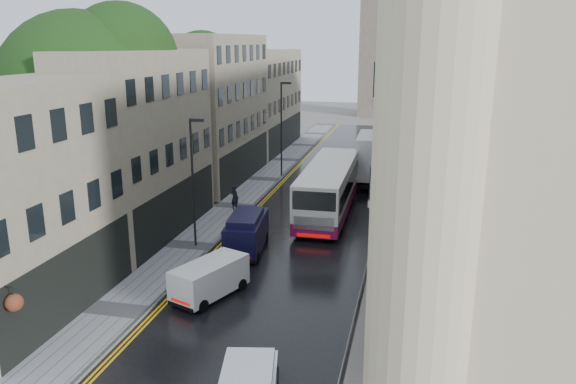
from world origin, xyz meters
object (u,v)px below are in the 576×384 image
at_px(white_van, 177,285).
at_px(navy_van, 226,240).
at_px(lamp_post_near, 193,184).
at_px(tree_near, 84,123).
at_px(tree_far, 179,110).
at_px(lamp_post_far, 281,130).
at_px(cream_bus, 301,202).
at_px(white_lorry, 358,162).
at_px(pedestrian, 235,198).

bearing_deg(white_van, navy_van, 106.35).
bearing_deg(lamp_post_near, tree_near, 169.58).
height_order(tree_far, lamp_post_near, tree_far).
xyz_separation_m(tree_near, lamp_post_far, (7.80, 17.34, -2.78)).
bearing_deg(tree_far, lamp_post_near, -64.03).
height_order(tree_near, navy_van, tree_near).
height_order(tree_near, lamp_post_near, tree_near).
bearing_deg(cream_bus, tree_far, 142.48).
distance_m(cream_bus, white_lorry, 11.19).
distance_m(white_lorry, white_van, 23.44).
bearing_deg(navy_van, lamp_post_near, 140.16).
bearing_deg(tree_far, lamp_post_far, 30.07).
bearing_deg(white_lorry, tree_far, -173.83).
xyz_separation_m(cream_bus, pedestrian, (-5.20, 2.41, -0.72)).
relative_size(tree_far, navy_van, 2.70).
xyz_separation_m(tree_far, lamp_post_near, (6.70, -13.75, -2.43)).
height_order(tree_far, navy_van, tree_far).
distance_m(white_van, lamp_post_near, 7.77).
xyz_separation_m(white_lorry, lamp_post_near, (-7.71, -15.73, 1.67)).
bearing_deg(lamp_post_near, cream_bus, 38.32).
relative_size(white_van, navy_van, 0.84).
xyz_separation_m(pedestrian, lamp_post_far, (0.76, 10.86, 3.15)).
bearing_deg(cream_bus, navy_van, -114.33).
distance_m(tree_far, cream_bus, 15.57).
bearing_deg(navy_van, lamp_post_far, 88.42).
distance_m(cream_bus, white_van, 12.26).
relative_size(tree_near, cream_bus, 1.10).
xyz_separation_m(tree_near, white_lorry, (14.71, 14.98, -4.82)).
bearing_deg(navy_van, white_lorry, 66.76).
height_order(pedestrian, lamp_post_far, lamp_post_far).
distance_m(tree_far, white_lorry, 15.11).
bearing_deg(tree_near, pedestrian, 42.64).
distance_m(navy_van, lamp_post_near, 3.91).
bearing_deg(white_van, lamp_post_far, 114.30).
relative_size(cream_bus, lamp_post_near, 1.71).
distance_m(lamp_post_near, lamp_post_far, 18.12).
bearing_deg(tree_near, tree_far, 88.68).
distance_m(tree_near, pedestrian, 11.26).
bearing_deg(navy_van, tree_far, 114.42).
distance_m(cream_bus, pedestrian, 5.78).
distance_m(cream_bus, lamp_post_far, 14.21).
xyz_separation_m(white_lorry, white_van, (-5.79, -22.68, -1.23)).
height_order(white_van, lamp_post_near, lamp_post_near).
height_order(tree_near, lamp_post_far, tree_near).
relative_size(cream_bus, white_van, 3.25).
distance_m(tree_near, white_lorry, 21.54).
xyz_separation_m(tree_near, tree_far, (0.30, 13.00, -0.72)).
height_order(white_lorry, lamp_post_near, lamp_post_near).
distance_m(white_lorry, lamp_post_far, 7.58).
height_order(navy_van, lamp_post_near, lamp_post_near).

